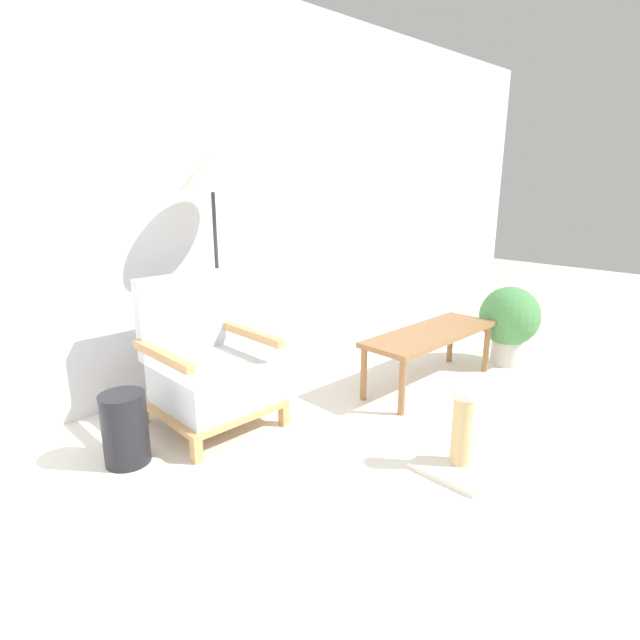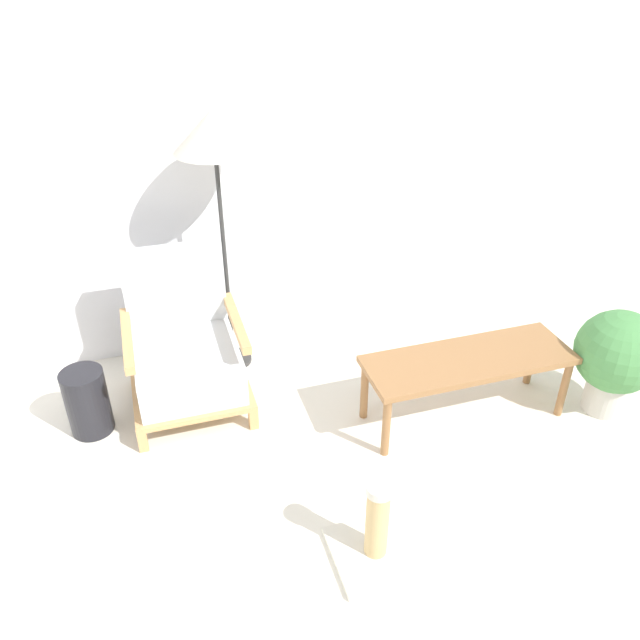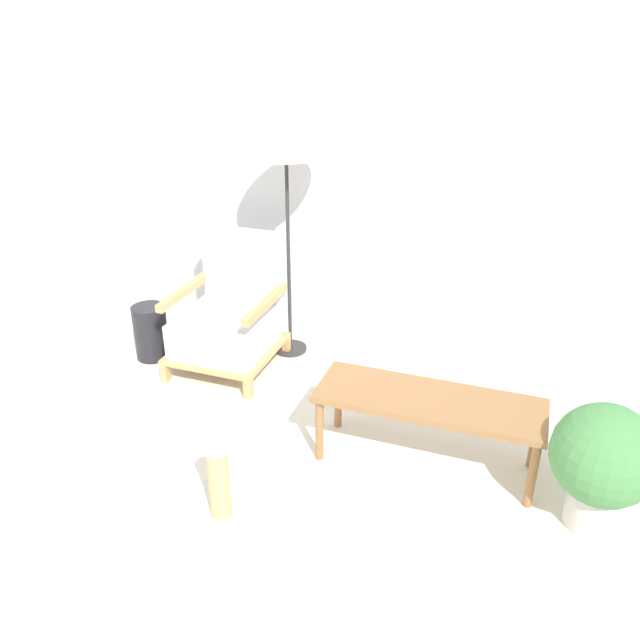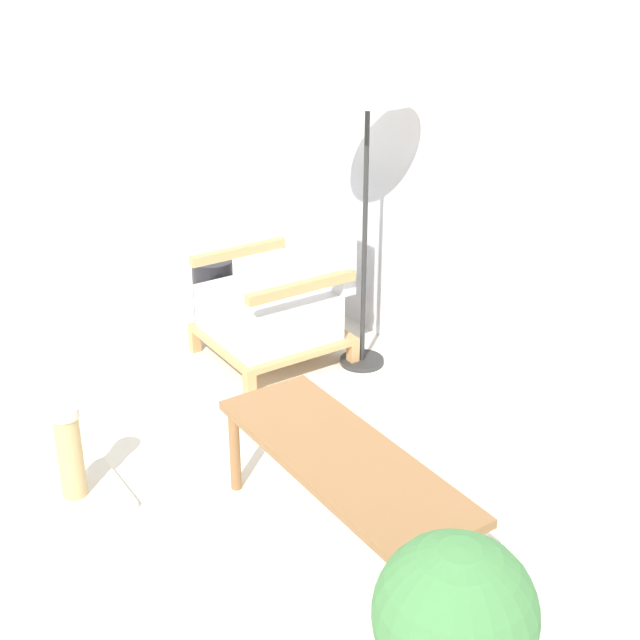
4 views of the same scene
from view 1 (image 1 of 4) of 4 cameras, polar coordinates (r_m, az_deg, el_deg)
The scene contains 8 objects.
ground_plane at distance 2.70m, azimuth 22.47°, elevation -17.46°, with size 14.00×14.00×0.00m, color silver.
wall_back at distance 3.76m, azimuth -9.65°, elevation 14.23°, with size 8.00×0.06×2.70m.
armchair at distance 3.06m, azimuth -12.81°, elevation -5.66°, with size 0.65×0.66×0.88m.
floor_lamp at distance 3.30m, azimuth -12.22°, elevation 15.21°, with size 0.45×0.45×1.59m.
coffee_table at distance 3.62m, azimuth 12.55°, elevation -1.98°, with size 1.15×0.39×0.40m.
vase at distance 2.81m, azimuth -21.39°, elevation -11.48°, with size 0.23×0.23×0.38m, color black.
potted_plant at distance 4.22m, azimuth 20.81°, elevation 0.04°, with size 0.47×0.47×0.63m.
scratching_post at distance 2.71m, azimuth 15.75°, elevation -13.71°, with size 0.38×0.38×0.43m.
Camera 1 is at (-2.16, -0.80, 1.41)m, focal length 28.00 mm.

